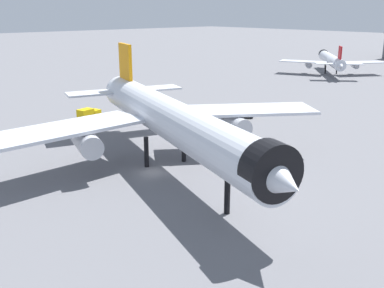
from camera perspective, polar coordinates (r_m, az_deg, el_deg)
The scene contains 6 objects.
ground at distance 69.35m, azimuth -5.05°, elevation -3.64°, with size 900.00×900.00×0.00m, color slate.
airliner_near_gate at distance 68.52m, azimuth -2.76°, elevation 3.09°, with size 61.58×54.84×17.98m.
airliner_far_taxiway at distance 186.06m, azimuth 17.43°, elevation 10.24°, with size 34.71×37.89×11.85m.
service_truck_front at distance 102.84m, azimuth -13.12°, elevation 3.71°, with size 3.63×5.89×3.00m.
baggage_tug_wing at distance 104.35m, azimuth 6.92°, elevation 3.86°, with size 3.37×3.44×1.85m.
traffic_cone_near_nose at distance 104.47m, azimuth 4.42°, elevation 3.63°, with size 0.64×0.64×0.80m, color #F2600C.
Camera 1 is at (52.28, -38.61, 24.20)m, focal length 41.56 mm.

